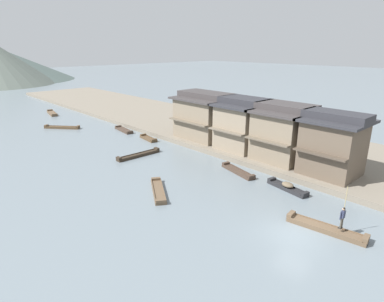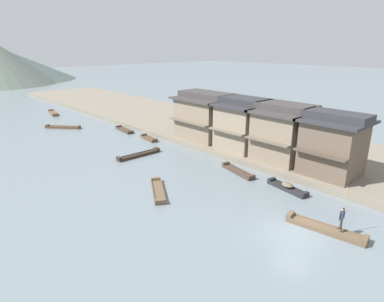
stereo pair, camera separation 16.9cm
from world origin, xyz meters
name	(u,v)px [view 1 (the left image)]	position (x,y,z in m)	size (l,w,h in m)	color
ground_plane	(295,234)	(0.00, 0.00, 0.00)	(400.00, 400.00, 0.00)	slate
riverbank_right	(187,122)	(16.94, 30.00, 0.29)	(18.00, 110.00, 0.58)	slate
boat_foreground_poled	(326,229)	(2.01, -1.23, 0.18)	(1.81, 5.57, 0.56)	brown
boatman_person	(343,215)	(2.17, -2.17, 1.57)	(0.57, 0.26, 3.04)	black
boat_moored_nearest	(124,130)	(6.57, 33.21, 0.15)	(1.58, 4.68, 0.44)	#423328
boat_moored_second	(287,187)	(6.15, 4.37, 0.25)	(1.57, 4.26, 0.71)	#232326
boat_moored_third	(158,191)	(-2.89, 11.91, 0.15)	(3.47, 4.79, 0.45)	brown
boat_moored_far	(139,155)	(1.45, 21.51, 0.17)	(5.69, 0.86, 0.51)	#33281E
boat_midriver_drifting	(62,127)	(0.22, 41.36, 0.16)	(4.33, 4.88, 0.50)	brown
boat_midriver_upstream	(52,113)	(3.32, 53.90, 0.17)	(2.11, 5.47, 0.52)	brown
boat_upstream_distant	(148,139)	(6.52, 26.62, 0.16)	(1.41, 3.64, 0.48)	brown
boat_crossing_west	(238,171)	(6.04, 10.10, 0.16)	(1.92, 4.69, 0.48)	#423328
house_waterfront_nearest	(333,144)	(11.29, 2.97, 3.60)	(5.69, 5.87, 6.14)	brown
house_waterfront_second	(284,132)	(11.89, 8.63, 3.59)	(6.89, 6.06, 6.14)	#7F705B
house_waterfront_tall	(244,124)	(11.92, 14.20, 3.59)	(6.95, 5.87, 6.14)	gray
house_waterfront_narrow	(206,115)	(12.00, 20.78, 3.58)	(7.11, 7.71, 6.14)	#7F705B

